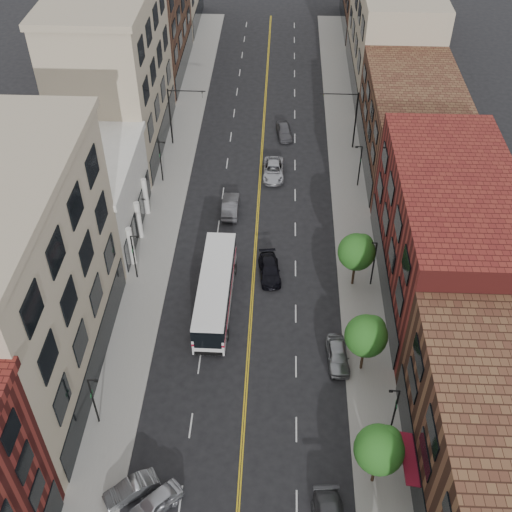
# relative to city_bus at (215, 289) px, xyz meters

# --- Properties ---
(sidewalk_left) EXTENTS (4.00, 110.00, 0.15)m
(sidewalk_left) POSITION_rel_city_bus_xyz_m (-6.77, 14.07, -1.80)
(sidewalk_left) COLOR gray
(sidewalk_left) RESTS_ON ground
(sidewalk_right) EXTENTS (4.00, 110.00, 0.15)m
(sidewalk_right) POSITION_rel_city_bus_xyz_m (13.23, 14.07, -1.80)
(sidewalk_right) COLOR gray
(sidewalk_right) RESTS_ON ground
(bldg_l_tanoffice) EXTENTS (10.00, 22.00, 18.00)m
(bldg_l_tanoffice) POSITION_rel_city_bus_xyz_m (-13.77, -7.93, 7.13)
(bldg_l_tanoffice) COLOR tan
(bldg_l_tanoffice) RESTS_ON ground
(bldg_l_white) EXTENTS (10.00, 14.00, 8.00)m
(bldg_l_white) POSITION_rel_city_bus_xyz_m (-13.77, 10.07, 2.13)
(bldg_l_white) COLOR silver
(bldg_l_white) RESTS_ON ground
(bldg_l_far_a) EXTENTS (10.00, 20.00, 18.00)m
(bldg_l_far_a) POSITION_rel_city_bus_xyz_m (-13.77, 27.07, 7.13)
(bldg_l_far_a) COLOR tan
(bldg_l_far_a) RESTS_ON ground
(bldg_l_far_b) EXTENTS (10.00, 20.00, 15.00)m
(bldg_l_far_b) POSITION_rel_city_bus_xyz_m (-13.77, 47.07, 5.63)
(bldg_l_far_b) COLOR #532E21
(bldg_l_far_b) RESTS_ON ground
(bldg_r_mid) EXTENTS (10.00, 22.00, 12.00)m
(bldg_r_mid) POSITION_rel_city_bus_xyz_m (20.23, 3.07, 4.13)
(bldg_r_mid) COLOR maroon
(bldg_r_mid) RESTS_ON ground
(bldg_r_far_a) EXTENTS (10.00, 20.00, 10.00)m
(bldg_r_far_a) POSITION_rel_city_bus_xyz_m (20.23, 24.07, 3.13)
(bldg_r_far_a) COLOR #532E21
(bldg_r_far_a) RESTS_ON ground
(bldg_r_far_b) EXTENTS (10.00, 22.00, 14.00)m
(bldg_r_far_b) POSITION_rel_city_bus_xyz_m (20.23, 45.07, 5.13)
(bldg_r_far_b) COLOR tan
(bldg_r_far_b) RESTS_ON ground
(tree_r_1) EXTENTS (3.40, 3.40, 5.59)m
(tree_r_1) POSITION_rel_city_bus_xyz_m (12.61, -16.86, 2.25)
(tree_r_1) COLOR black
(tree_r_1) RESTS_ON sidewalk_right
(tree_r_2) EXTENTS (3.40, 3.40, 5.59)m
(tree_r_2) POSITION_rel_city_bus_xyz_m (12.61, -6.86, 2.25)
(tree_r_2) COLOR black
(tree_r_2) RESTS_ON sidewalk_right
(tree_r_3) EXTENTS (3.40, 3.40, 5.59)m
(tree_r_3) POSITION_rel_city_bus_xyz_m (12.61, 3.14, 2.25)
(tree_r_3) COLOR black
(tree_r_3) RESTS_ON sidewalk_right
(lamp_l_1) EXTENTS (0.81, 0.55, 5.05)m
(lamp_l_1) POSITION_rel_city_bus_xyz_m (-7.73, -12.93, 1.10)
(lamp_l_1) COLOR black
(lamp_l_1) RESTS_ON sidewalk_left
(lamp_l_2) EXTENTS (0.81, 0.55, 5.05)m
(lamp_l_2) POSITION_rel_city_bus_xyz_m (-7.73, 3.07, 1.10)
(lamp_l_2) COLOR black
(lamp_l_2) RESTS_ON sidewalk_left
(lamp_l_3) EXTENTS (0.81, 0.55, 5.05)m
(lamp_l_3) POSITION_rel_city_bus_xyz_m (-7.73, 19.07, 1.10)
(lamp_l_3) COLOR black
(lamp_l_3) RESTS_ON sidewalk_left
(lamp_r_1) EXTENTS (0.81, 0.55, 5.05)m
(lamp_r_1) POSITION_rel_city_bus_xyz_m (14.18, -12.93, 1.10)
(lamp_r_1) COLOR black
(lamp_r_1) RESTS_ON sidewalk_right
(lamp_r_2) EXTENTS (0.81, 0.55, 5.05)m
(lamp_r_2) POSITION_rel_city_bus_xyz_m (14.18, 3.07, 1.10)
(lamp_r_2) COLOR black
(lamp_r_2) RESTS_ON sidewalk_right
(lamp_r_3) EXTENTS (0.81, 0.55, 5.05)m
(lamp_r_3) POSITION_rel_city_bus_xyz_m (14.18, 19.07, 1.10)
(lamp_r_3) COLOR black
(lamp_r_3) RESTS_ON sidewalk_right
(signal_mast_left) EXTENTS (4.49, 0.18, 7.20)m
(signal_mast_left) POSITION_rel_city_bus_xyz_m (-7.04, 27.07, 2.77)
(signal_mast_left) COLOR black
(signal_mast_left) RESTS_ON sidewalk_left
(signal_mast_right) EXTENTS (4.49, 0.18, 7.20)m
(signal_mast_right) POSITION_rel_city_bus_xyz_m (13.49, 27.07, 2.77)
(signal_mast_right) COLOR black
(signal_mast_right) RESTS_ON sidewalk_right
(city_bus) EXTENTS (3.15, 12.58, 3.22)m
(city_bus) POSITION_rel_city_bus_xyz_m (0.00, 0.00, 0.00)
(city_bus) COLOR white
(city_bus) RESTS_ON ground
(car_angle_a) EXTENTS (4.04, 4.01, 1.38)m
(car_angle_a) POSITION_rel_city_bus_xyz_m (-2.37, -19.57, -1.18)
(car_angle_a) COLOR #B9BAC1
(car_angle_a) RESTS_ON ground
(car_angle_b) EXTENTS (3.96, 3.25, 1.27)m
(car_angle_b) POSITION_rel_city_bus_xyz_m (-4.17, -18.60, -1.24)
(car_angle_b) COLOR gray
(car_angle_b) RESTS_ON ground
(car_parked_far) EXTENTS (2.02, 4.43, 1.47)m
(car_parked_far) POSITION_rel_city_bus_xyz_m (10.63, -6.21, -1.14)
(car_parked_far) COLOR #94979B
(car_parked_far) RESTS_ON ground
(car_lane_behind) EXTENTS (1.69, 4.77, 1.57)m
(car_lane_behind) POSITION_rel_city_bus_xyz_m (0.31, 13.77, -1.09)
(car_lane_behind) COLOR #4D4D52
(car_lane_behind) RESTS_ON ground
(car_lane_a) EXTENTS (2.50, 4.88, 1.35)m
(car_lane_a) POSITION_rel_city_bus_xyz_m (4.73, 4.04, -1.20)
(car_lane_a) COLOR black
(car_lane_a) RESTS_ON ground
(car_lane_b) EXTENTS (2.43, 5.26, 1.46)m
(car_lane_b) POSITION_rel_city_bus_xyz_m (4.73, 20.80, -1.14)
(car_lane_b) COLOR #B5B6BD
(car_lane_b) RESTS_ON ground
(car_lane_c) EXTENTS (2.29, 4.49, 1.46)m
(car_lane_c) POSITION_rel_city_bus_xyz_m (5.87, 29.51, -1.14)
(car_lane_c) COLOR #4F4E53
(car_lane_c) RESTS_ON ground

